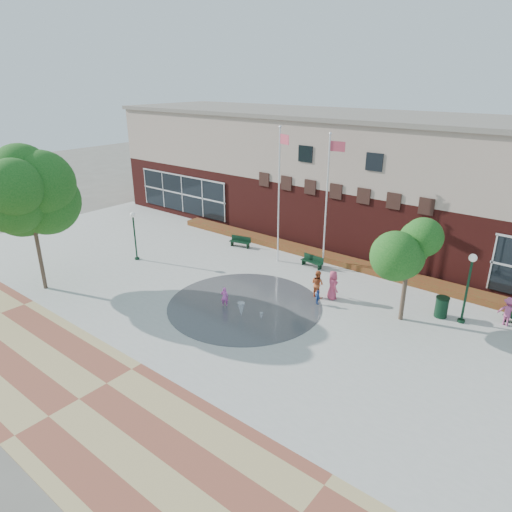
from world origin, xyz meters
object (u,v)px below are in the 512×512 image
Objects in this scene: flagpole_left at (279,189)px; tree_big_left at (28,191)px; flagpole_right at (328,195)px; child_splash at (225,297)px; trash_can at (442,307)px; bench_left at (240,244)px.

flagpole_left is 1.08× the size of tree_big_left.
flagpole_right reaches higher than child_splash.
trash_can is at bearing -178.13° from child_splash.
tree_big_left is (-4.43, -12.53, 5.63)m from bench_left.
bench_left is (-3.83, 0.53, -4.71)m from flagpole_left.
flagpole_left is 7.89× the size of trash_can.
child_splash is at bearing -56.80° from flagpole_left.
flagpole_left is at bearing -108.46° from child_splash.
tree_big_left is 12.21m from child_splash.
flagpole_right is 17.27m from tree_big_left.
bench_left is at bearing -167.05° from flagpole_left.
flagpole_right is at bearing -129.85° from child_splash.
bench_left is 15.02m from trash_can.
child_splash is (-9.57, -6.13, -0.01)m from trash_can.
tree_big_left is at bearing -138.16° from flagpole_right.
trash_can is 11.37m from child_splash.
tree_big_left is 7.34× the size of child_splash.
tree_big_left is at bearing -122.60° from bench_left.
trash_can is (11.11, -0.90, -4.39)m from flagpole_left.
child_splash is (9.80, 4.96, -5.32)m from tree_big_left.
bench_left is 0.20× the size of tree_big_left.
flagpole_right is 7.67× the size of child_splash.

